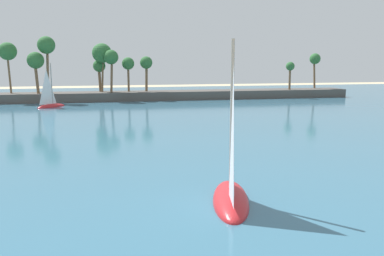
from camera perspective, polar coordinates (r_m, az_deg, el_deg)
sea at (r=68.06m, az=-9.45°, el=2.69°), size 220.00×109.42×0.06m
palm_headland at (r=82.35m, az=-11.27°, el=5.67°), size 96.85×6.04×12.57m
sailboat_near_shore at (r=23.08m, az=5.57°, el=-8.40°), size 3.69×7.09×9.86m
sailboat_mid_bay at (r=73.70m, az=-19.45°, el=3.39°), size 5.09×5.20×8.12m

